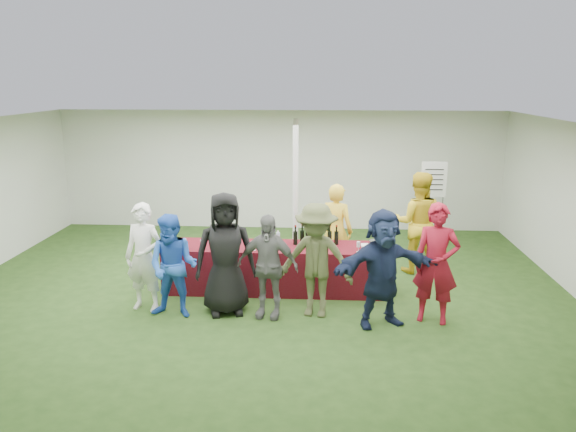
# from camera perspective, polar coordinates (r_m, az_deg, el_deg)

# --- Properties ---
(ground) EXTENTS (60.00, 60.00, 0.00)m
(ground) POSITION_cam_1_polar(r_m,az_deg,el_deg) (9.30, -2.74, -7.53)
(ground) COLOR #284719
(ground) RESTS_ON ground
(tent) EXTENTS (10.00, 10.00, 10.00)m
(tent) POSITION_cam_1_polar(r_m,az_deg,el_deg) (10.02, 0.76, 2.12)
(tent) COLOR white
(tent) RESTS_ON ground
(serving_table) EXTENTS (3.60, 0.80, 0.75)m
(serving_table) POSITION_cam_1_polar(r_m,az_deg,el_deg) (9.19, -1.25, -5.29)
(serving_table) COLOR #55111A
(serving_table) RESTS_ON ground
(wine_bottles) EXTENTS (0.74, 0.15, 0.32)m
(wine_bottles) POSITION_cam_1_polar(r_m,az_deg,el_deg) (9.14, 2.79, -2.15)
(wine_bottles) COLOR black
(wine_bottles) RESTS_ON serving_table
(wine_glasses) EXTENTS (2.80, 0.10, 0.16)m
(wine_glasses) POSITION_cam_1_polar(r_m,az_deg,el_deg) (8.84, -4.36, -2.78)
(wine_glasses) COLOR silver
(wine_glasses) RESTS_ON serving_table
(water_bottle) EXTENTS (0.07, 0.07, 0.23)m
(water_bottle) POSITION_cam_1_polar(r_m,az_deg,el_deg) (9.12, -1.02, -2.28)
(water_bottle) COLOR silver
(water_bottle) RESTS_ON serving_table
(bar_towel) EXTENTS (0.25, 0.18, 0.03)m
(bar_towel) POSITION_cam_1_polar(r_m,az_deg,el_deg) (9.12, 8.22, -3.01)
(bar_towel) COLOR white
(bar_towel) RESTS_ON serving_table
(dump_bucket) EXTENTS (0.23, 0.23, 0.18)m
(dump_bucket) POSITION_cam_1_polar(r_m,az_deg,el_deg) (8.85, 8.96, -3.05)
(dump_bucket) COLOR slate
(dump_bucket) RESTS_ON serving_table
(wine_list_sign) EXTENTS (0.50, 0.03, 1.80)m
(wine_list_sign) POSITION_cam_1_polar(r_m,az_deg,el_deg) (11.42, 14.56, 2.94)
(wine_list_sign) COLOR slate
(wine_list_sign) RESTS_ON ground
(staff_pourer) EXTENTS (0.70, 0.58, 1.65)m
(staff_pourer) POSITION_cam_1_polar(r_m,az_deg,el_deg) (9.71, 4.88, -1.50)
(staff_pourer) COLOR yellow
(staff_pourer) RESTS_ON ground
(staff_back) EXTENTS (0.95, 0.78, 1.81)m
(staff_back) POSITION_cam_1_polar(r_m,az_deg,el_deg) (10.16, 13.02, -0.66)
(staff_back) COLOR gold
(staff_back) RESTS_ON ground
(customer_0) EXTENTS (0.66, 0.50, 1.62)m
(customer_0) POSITION_cam_1_polar(r_m,az_deg,el_deg) (8.57, -14.42, -4.07)
(customer_0) COLOR white
(customer_0) RESTS_ON ground
(customer_1) EXTENTS (0.80, 0.66, 1.52)m
(customer_1) POSITION_cam_1_polar(r_m,az_deg,el_deg) (8.23, -11.58, -5.04)
(customer_1) COLOR blue
(customer_1) RESTS_ON ground
(customer_2) EXTENTS (1.00, 0.77, 1.81)m
(customer_2) POSITION_cam_1_polar(r_m,az_deg,el_deg) (8.20, -6.39, -3.84)
(customer_2) COLOR black
(customer_2) RESTS_ON ground
(customer_3) EXTENTS (0.95, 0.52, 1.53)m
(customer_3) POSITION_cam_1_polar(r_m,az_deg,el_deg) (8.07, -2.10, -5.11)
(customer_3) COLOR slate
(customer_3) RESTS_ON ground
(customer_4) EXTENTS (1.18, 0.81, 1.68)m
(customer_4) POSITION_cam_1_polar(r_m,az_deg,el_deg) (8.08, 2.86, -4.53)
(customer_4) COLOR #494F2C
(customer_4) RESTS_ON ground
(customer_5) EXTENTS (1.62, 1.00, 1.67)m
(customer_5) POSITION_cam_1_polar(r_m,az_deg,el_deg) (7.87, 9.58, -5.26)
(customer_5) COLOR #182241
(customer_5) RESTS_ON ground
(customer_6) EXTENTS (0.72, 0.57, 1.72)m
(customer_6) POSITION_cam_1_polar(r_m,az_deg,el_deg) (8.13, 14.82, -4.70)
(customer_6) COLOR maroon
(customer_6) RESTS_ON ground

